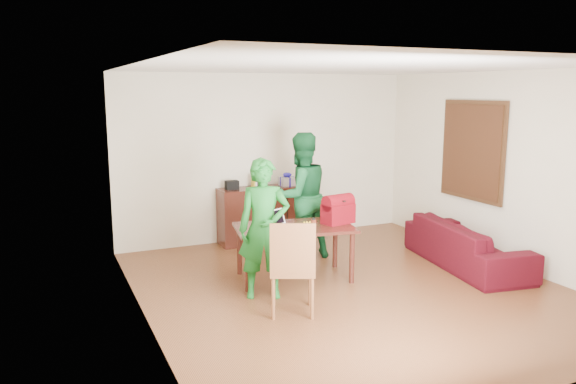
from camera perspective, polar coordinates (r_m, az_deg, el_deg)
name	(u,v)px	position (r m, az deg, el deg)	size (l,w,h in m)	color
room	(349,183)	(6.91, 6.17, 0.86)	(5.20, 5.70, 2.90)	#422010
table	(294,233)	(7.28, 0.65, -4.14)	(1.63, 1.11, 0.70)	black
chair	(292,286)	(6.26, 0.45, -9.53)	(0.63, 0.62, 1.07)	brown
person_near	(264,229)	(6.61, -2.45, -3.75)	(0.61, 0.40, 1.66)	#166621
person_far	(301,196)	(8.12, 1.30, -0.42)	(0.90, 0.70, 1.85)	#125329
laptop	(284,224)	(7.17, -0.46, -3.31)	(0.37, 0.32, 0.22)	white
bananas	(307,230)	(6.93, 1.97, -3.93)	(0.15, 0.09, 0.06)	gold
bottle	(314,225)	(6.91, 2.62, -3.40)	(0.06, 0.06, 0.19)	#5B2214
red_bag	(338,212)	(7.42, 5.11, -2.03)	(0.41, 0.24, 0.30)	maroon
sofa	(467,244)	(8.27, 17.69, -5.07)	(2.13, 0.83, 0.62)	#400810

